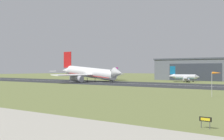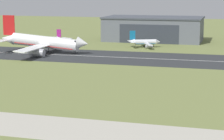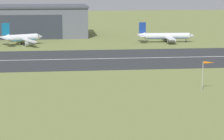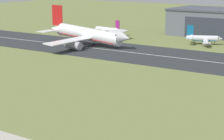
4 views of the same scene
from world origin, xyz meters
name	(u,v)px [view 4 (image 4 of 4)]	position (x,y,z in m)	size (l,w,h in m)	color
ground_plane	(189,114)	(0.00, 64.06, 0.00)	(722.28, 722.28, 0.00)	olive
airplane_landing	(89,35)	(-83.11, 132.44, 5.21)	(47.12, 59.07, 18.39)	white
airplane_parked_west	(107,30)	(-97.65, 168.01, 2.90)	(20.64, 23.08, 8.71)	white
airplane_parked_east	(204,39)	(-39.32, 166.70, 2.85)	(18.81, 23.50, 9.26)	silver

